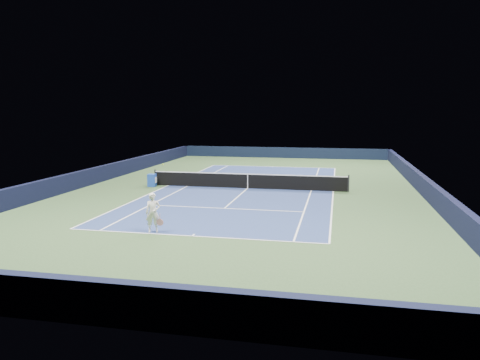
# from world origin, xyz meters

# --- Properties ---
(ground) EXTENTS (40.00, 40.00, 0.00)m
(ground) POSITION_xyz_m (0.00, 0.00, 0.00)
(ground) COLOR #314B29
(ground) RESTS_ON ground
(wall_far) EXTENTS (22.00, 0.35, 1.10)m
(wall_far) POSITION_xyz_m (0.00, 19.82, 0.55)
(wall_far) COLOR black
(wall_far) RESTS_ON ground
(wall_near) EXTENTS (22.00, 0.35, 1.10)m
(wall_near) POSITION_xyz_m (0.00, -19.82, 0.55)
(wall_near) COLOR #111633
(wall_near) RESTS_ON ground
(wall_right) EXTENTS (0.35, 40.00, 1.10)m
(wall_right) POSITION_xyz_m (10.82, 0.00, 0.55)
(wall_right) COLOR black
(wall_right) RESTS_ON ground
(wall_left) EXTENTS (0.35, 40.00, 1.10)m
(wall_left) POSITION_xyz_m (-10.82, 0.00, 0.55)
(wall_left) COLOR black
(wall_left) RESTS_ON ground
(court_surface) EXTENTS (10.97, 23.77, 0.01)m
(court_surface) POSITION_xyz_m (0.00, 0.00, 0.00)
(court_surface) COLOR navy
(court_surface) RESTS_ON ground
(baseline_far) EXTENTS (10.97, 0.08, 0.00)m
(baseline_far) POSITION_xyz_m (0.00, 11.88, 0.01)
(baseline_far) COLOR white
(baseline_far) RESTS_ON ground
(baseline_near) EXTENTS (10.97, 0.08, 0.00)m
(baseline_near) POSITION_xyz_m (0.00, -11.88, 0.01)
(baseline_near) COLOR white
(baseline_near) RESTS_ON ground
(sideline_doubles_right) EXTENTS (0.08, 23.77, 0.00)m
(sideline_doubles_right) POSITION_xyz_m (5.49, 0.00, 0.01)
(sideline_doubles_right) COLOR white
(sideline_doubles_right) RESTS_ON ground
(sideline_doubles_left) EXTENTS (0.08, 23.77, 0.00)m
(sideline_doubles_left) POSITION_xyz_m (-5.49, 0.00, 0.01)
(sideline_doubles_left) COLOR white
(sideline_doubles_left) RESTS_ON ground
(sideline_singles_right) EXTENTS (0.08, 23.77, 0.00)m
(sideline_singles_right) POSITION_xyz_m (4.12, 0.00, 0.01)
(sideline_singles_right) COLOR white
(sideline_singles_right) RESTS_ON ground
(sideline_singles_left) EXTENTS (0.08, 23.77, 0.00)m
(sideline_singles_left) POSITION_xyz_m (-4.12, 0.00, 0.01)
(sideline_singles_left) COLOR white
(sideline_singles_left) RESTS_ON ground
(service_line_far) EXTENTS (8.23, 0.08, 0.00)m
(service_line_far) POSITION_xyz_m (0.00, 6.40, 0.01)
(service_line_far) COLOR white
(service_line_far) RESTS_ON ground
(service_line_near) EXTENTS (8.23, 0.08, 0.00)m
(service_line_near) POSITION_xyz_m (0.00, -6.40, 0.01)
(service_line_near) COLOR white
(service_line_near) RESTS_ON ground
(center_service_line) EXTENTS (0.08, 12.80, 0.00)m
(center_service_line) POSITION_xyz_m (0.00, 0.00, 0.01)
(center_service_line) COLOR white
(center_service_line) RESTS_ON ground
(center_mark_far) EXTENTS (0.08, 0.30, 0.00)m
(center_mark_far) POSITION_xyz_m (0.00, 11.73, 0.01)
(center_mark_far) COLOR white
(center_mark_far) RESTS_ON ground
(center_mark_near) EXTENTS (0.08, 0.30, 0.00)m
(center_mark_near) POSITION_xyz_m (0.00, -11.73, 0.01)
(center_mark_near) COLOR white
(center_mark_near) RESTS_ON ground
(tennis_net) EXTENTS (12.90, 0.10, 1.07)m
(tennis_net) POSITION_xyz_m (0.00, 0.00, 0.50)
(tennis_net) COLOR black
(tennis_net) RESTS_ON ground
(sponsor_cube) EXTENTS (0.60, 0.52, 0.84)m
(sponsor_cube) POSITION_xyz_m (-6.40, -0.59, 0.42)
(sponsor_cube) COLOR #1B43A7
(sponsor_cube) RESTS_ON ground
(tennis_player) EXTENTS (0.82, 1.33, 2.78)m
(tennis_player) POSITION_xyz_m (-1.77, -11.63, 0.84)
(tennis_player) COLOR white
(tennis_player) RESTS_ON ground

